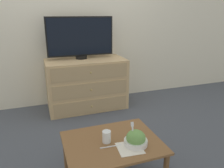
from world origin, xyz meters
TOP-DOWN VIEW (x-y plane):
  - ground_plane at (0.00, 0.00)m, footprint 12.00×12.00m
  - wall_back at (0.00, 0.03)m, footprint 12.00×0.05m
  - dresser at (0.08, -0.31)m, footprint 1.15×0.58m
  - tv at (0.04, -0.22)m, footprint 0.96×0.17m
  - coffee_table at (-0.08, -1.92)m, footprint 0.78×0.60m
  - takeout_bowl at (0.08, -2.02)m, footprint 0.19×0.19m
  - drink_cup at (-0.12, -1.91)m, footprint 0.07×0.07m
  - napkin at (0.02, -2.06)m, footprint 0.21×0.21m
  - knife at (-0.11, -1.99)m, footprint 0.17×0.02m

SIDE VIEW (x-z plane):
  - ground_plane at x=0.00m, z-range 0.00..0.00m
  - coffee_table at x=-0.08m, z-range 0.14..0.53m
  - dresser at x=0.08m, z-range 0.00..0.74m
  - napkin at x=0.02m, z-range 0.39..0.39m
  - knife at x=-0.11m, z-range 0.39..0.39m
  - drink_cup at x=-0.12m, z-range 0.38..0.48m
  - takeout_bowl at x=0.08m, z-range 0.35..0.53m
  - tv at x=0.04m, z-range 0.75..1.35m
  - wall_back at x=0.00m, z-range 0.00..2.60m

